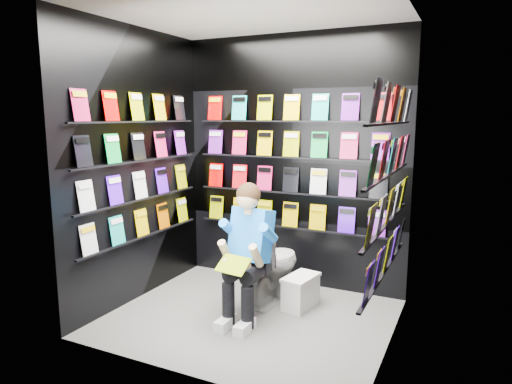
% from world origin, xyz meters
% --- Properties ---
extents(floor, '(2.40, 2.40, 0.00)m').
position_xyz_m(floor, '(0.00, 0.00, 0.00)').
color(floor, '#585856').
rests_on(floor, ground).
extents(ceiling, '(2.40, 2.40, 0.00)m').
position_xyz_m(ceiling, '(0.00, 0.00, 2.60)').
color(ceiling, white).
rests_on(ceiling, floor).
extents(wall_back, '(2.40, 0.04, 2.60)m').
position_xyz_m(wall_back, '(0.00, 1.00, 1.30)').
color(wall_back, black).
rests_on(wall_back, floor).
extents(wall_front, '(2.40, 0.04, 2.60)m').
position_xyz_m(wall_front, '(0.00, -1.00, 1.30)').
color(wall_front, black).
rests_on(wall_front, floor).
extents(wall_left, '(0.04, 2.00, 2.60)m').
position_xyz_m(wall_left, '(-1.20, 0.00, 1.30)').
color(wall_left, black).
rests_on(wall_left, floor).
extents(wall_right, '(0.04, 2.00, 2.60)m').
position_xyz_m(wall_right, '(1.20, 0.00, 1.30)').
color(wall_right, black).
rests_on(wall_right, floor).
extents(comics_back, '(2.10, 0.06, 1.37)m').
position_xyz_m(comics_back, '(0.00, 0.97, 1.31)').
color(comics_back, '#C51A54').
rests_on(comics_back, wall_back).
extents(comics_left, '(0.06, 1.70, 1.37)m').
position_xyz_m(comics_left, '(-1.17, 0.00, 1.31)').
color(comics_left, '#C51A54').
rests_on(comics_left, wall_left).
extents(comics_right, '(0.06, 1.70, 1.37)m').
position_xyz_m(comics_right, '(1.17, 0.00, 1.31)').
color(comics_right, '#C51A54').
rests_on(comics_right, wall_right).
extents(toilet, '(0.52, 0.80, 0.73)m').
position_xyz_m(toilet, '(-0.00, 0.44, 0.37)').
color(toilet, silver).
rests_on(toilet, floor).
extents(longbox, '(0.27, 0.40, 0.28)m').
position_xyz_m(longbox, '(0.33, 0.41, 0.14)').
color(longbox, white).
rests_on(longbox, floor).
extents(longbox_lid, '(0.29, 0.43, 0.03)m').
position_xyz_m(longbox_lid, '(0.33, 0.41, 0.30)').
color(longbox_lid, white).
rests_on(longbox_lid, longbox).
extents(reader, '(0.56, 0.75, 1.27)m').
position_xyz_m(reader, '(-0.00, 0.06, 0.74)').
color(reader, blue).
rests_on(reader, toilet).
extents(held_comic, '(0.29, 0.19, 0.12)m').
position_xyz_m(held_comic, '(-0.00, -0.29, 0.58)').
color(held_comic, '#22A01B').
rests_on(held_comic, reader).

